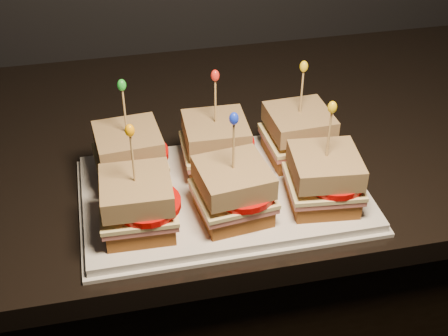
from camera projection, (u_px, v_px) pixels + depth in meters
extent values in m
cube|color=black|center=(23.00, 164.00, 1.01)|extent=(2.28, 0.66, 0.04)
cube|color=silver|center=(224.00, 194.00, 0.90)|extent=(0.40, 0.25, 0.02)
cube|color=silver|center=(224.00, 197.00, 0.91)|extent=(0.41, 0.26, 0.01)
cube|color=#5B3614|center=(131.00, 170.00, 0.91)|extent=(0.09, 0.09, 0.02)
cube|color=#C76967|center=(130.00, 161.00, 0.90)|extent=(0.10, 0.10, 0.01)
cube|color=#F1E097|center=(130.00, 157.00, 0.90)|extent=(0.11, 0.10, 0.01)
cylinder|color=red|center=(138.00, 154.00, 0.89)|extent=(0.09, 0.09, 0.01)
cube|color=#4E290D|center=(128.00, 141.00, 0.88)|extent=(0.10, 0.10, 0.03)
cylinder|color=tan|center=(125.00, 114.00, 0.86)|extent=(0.00, 0.00, 0.09)
ellipsoid|color=green|center=(122.00, 85.00, 0.83)|extent=(0.01, 0.01, 0.02)
cube|color=#5B3614|center=(216.00, 159.00, 0.93)|extent=(0.09, 0.09, 0.02)
cube|color=#C76967|center=(216.00, 150.00, 0.92)|extent=(0.10, 0.10, 0.01)
cube|color=#F1E097|center=(216.00, 147.00, 0.92)|extent=(0.10, 0.10, 0.01)
cylinder|color=red|center=(225.00, 144.00, 0.91)|extent=(0.09, 0.09, 0.01)
cube|color=#4E290D|center=(216.00, 131.00, 0.90)|extent=(0.09, 0.09, 0.03)
cylinder|color=tan|center=(215.00, 104.00, 0.88)|extent=(0.00, 0.00, 0.09)
ellipsoid|color=red|center=(215.00, 75.00, 0.85)|extent=(0.01, 0.01, 0.02)
cube|color=#5B3614|center=(297.00, 149.00, 0.96)|extent=(0.09, 0.09, 0.02)
cube|color=#C76967|center=(298.00, 140.00, 0.95)|extent=(0.10, 0.10, 0.01)
cube|color=#F1E097|center=(298.00, 136.00, 0.94)|extent=(0.10, 0.10, 0.01)
cylinder|color=red|center=(307.00, 134.00, 0.94)|extent=(0.09, 0.09, 0.01)
cube|color=#4E290D|center=(299.00, 121.00, 0.93)|extent=(0.09, 0.09, 0.03)
cylinder|color=tan|center=(302.00, 95.00, 0.90)|extent=(0.00, 0.00, 0.09)
ellipsoid|color=yellow|center=(304.00, 66.00, 0.87)|extent=(0.01, 0.01, 0.02)
cube|color=#5B3614|center=(139.00, 220.00, 0.82)|extent=(0.09, 0.09, 0.02)
cube|color=#C76967|center=(138.00, 211.00, 0.81)|extent=(0.10, 0.10, 0.01)
cube|color=#F1E097|center=(138.00, 207.00, 0.81)|extent=(0.10, 0.10, 0.01)
cylinder|color=red|center=(147.00, 204.00, 0.80)|extent=(0.09, 0.09, 0.01)
cube|color=#4E290D|center=(136.00, 190.00, 0.79)|extent=(0.09, 0.09, 0.03)
cylinder|color=tan|center=(133.00, 161.00, 0.77)|extent=(0.00, 0.00, 0.09)
ellipsoid|color=#F49704|center=(130.00, 130.00, 0.74)|extent=(0.01, 0.01, 0.02)
cube|color=#5B3614|center=(233.00, 207.00, 0.84)|extent=(0.10, 0.10, 0.02)
cube|color=#C76967|center=(233.00, 198.00, 0.83)|extent=(0.11, 0.10, 0.01)
cube|color=#F1E097|center=(233.00, 194.00, 0.83)|extent=(0.11, 0.11, 0.01)
cylinder|color=red|center=(243.00, 191.00, 0.82)|extent=(0.09, 0.09, 0.01)
cube|color=#4E290D|center=(233.00, 177.00, 0.81)|extent=(0.10, 0.10, 0.03)
cylinder|color=tan|center=(234.00, 149.00, 0.79)|extent=(0.00, 0.00, 0.09)
ellipsoid|color=#1632E1|center=(234.00, 119.00, 0.76)|extent=(0.01, 0.01, 0.02)
cube|color=#5B3614|center=(322.00, 195.00, 0.87)|extent=(0.10, 0.10, 0.02)
cube|color=#C76967|center=(323.00, 185.00, 0.86)|extent=(0.11, 0.10, 0.01)
cube|color=#F1E097|center=(323.00, 181.00, 0.85)|extent=(0.11, 0.10, 0.01)
cylinder|color=red|center=(334.00, 178.00, 0.85)|extent=(0.09, 0.09, 0.01)
cube|color=#4E290D|center=(325.00, 165.00, 0.84)|extent=(0.10, 0.10, 0.03)
cylinder|color=tan|center=(329.00, 137.00, 0.81)|extent=(0.00, 0.00, 0.09)
ellipsoid|color=yellow|center=(332.00, 107.00, 0.78)|extent=(0.01, 0.01, 0.02)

